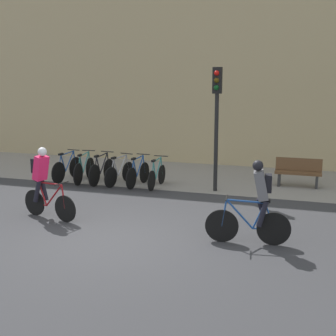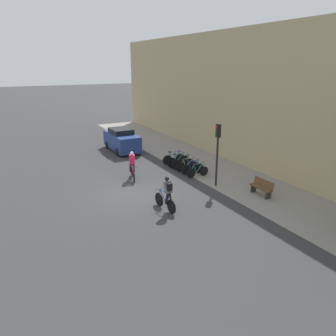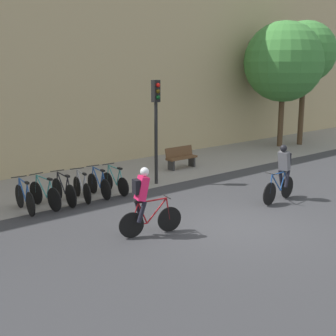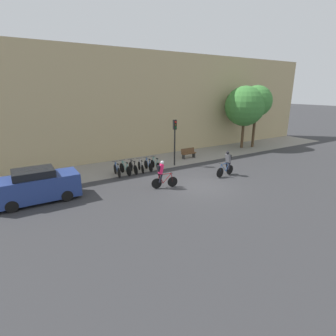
% 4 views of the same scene
% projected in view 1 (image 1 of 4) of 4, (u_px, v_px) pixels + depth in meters
% --- Properties ---
extents(ground, '(200.00, 200.00, 0.00)m').
position_uv_depth(ground, '(112.00, 241.00, 10.04)').
color(ground, '#333335').
extents(kerb_strip, '(44.00, 4.50, 0.01)m').
position_uv_depth(kerb_strip, '(192.00, 176.00, 16.35)').
color(kerb_strip, gray).
rests_on(kerb_strip, ground).
extents(building_facade, '(44.00, 0.60, 9.26)m').
position_uv_depth(building_facade, '(210.00, 44.00, 17.81)').
color(building_facade, tan).
rests_on(building_facade, ground).
extents(cyclist_pink, '(1.66, 0.60, 1.77)m').
position_uv_depth(cyclist_pink, '(43.00, 180.00, 11.46)').
color(cyclist_pink, black).
rests_on(cyclist_pink, ground).
extents(cyclist_grey, '(1.78, 0.50, 1.80)m').
position_uv_depth(cyclist_grey, '(257.00, 201.00, 9.65)').
color(cyclist_grey, black).
rests_on(cyclist_grey, ground).
extents(parked_bike_0, '(0.46, 1.70, 0.99)m').
position_uv_depth(parked_bike_0, '(67.00, 168.00, 15.56)').
color(parked_bike_0, black).
rests_on(parked_bike_0, ground).
extents(parked_bike_1, '(0.46, 1.75, 0.99)m').
position_uv_depth(parked_bike_1, '(84.00, 169.00, 15.38)').
color(parked_bike_1, black).
rests_on(parked_bike_1, ground).
extents(parked_bike_2, '(0.46, 1.71, 0.99)m').
position_uv_depth(parked_bike_2, '(102.00, 171.00, 15.19)').
color(parked_bike_2, black).
rests_on(parked_bike_2, ground).
extents(parked_bike_3, '(0.48, 1.62, 0.96)m').
position_uv_depth(parked_bike_3, '(120.00, 172.00, 15.01)').
color(parked_bike_3, black).
rests_on(parked_bike_3, ground).
extents(parked_bike_4, '(0.46, 1.63, 0.97)m').
position_uv_depth(parked_bike_4, '(138.00, 174.00, 14.82)').
color(parked_bike_4, black).
rests_on(parked_bike_4, ground).
extents(parked_bike_5, '(0.46, 1.59, 0.95)m').
position_uv_depth(parked_bike_5, '(157.00, 175.00, 14.64)').
color(parked_bike_5, black).
rests_on(parked_bike_5, ground).
extents(traffic_light_pole, '(0.26, 0.30, 3.70)m').
position_uv_depth(traffic_light_pole, '(217.00, 107.00, 13.75)').
color(traffic_light_pole, black).
rests_on(traffic_light_pole, ground).
extents(bench, '(1.43, 0.44, 0.89)m').
position_uv_depth(bench, '(298.00, 172.00, 14.74)').
color(bench, brown).
rests_on(bench, ground).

